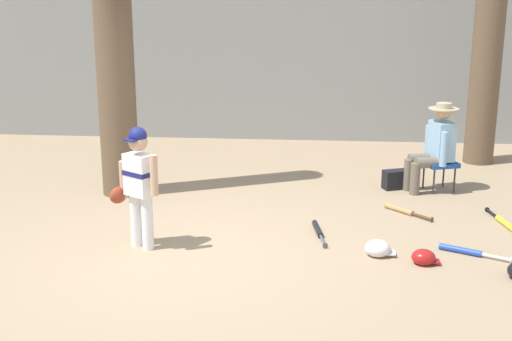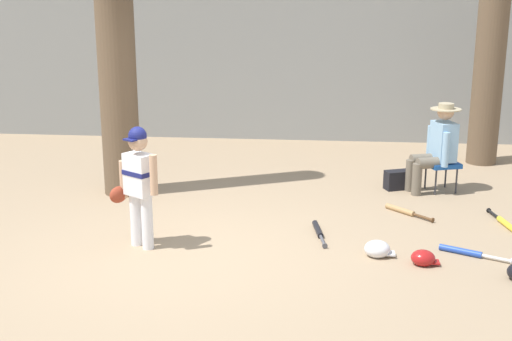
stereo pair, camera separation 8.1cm
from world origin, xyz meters
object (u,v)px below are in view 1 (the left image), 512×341
at_px(folding_stool, 440,164).
at_px(bat_yellow_trainer, 504,222).
at_px(handbag_beside_stool, 396,179).
at_px(batting_helmet_white, 378,249).
at_px(bat_black_composite, 318,231).
at_px(bat_blue_youth, 466,251).
at_px(tree_near_player, 113,24).
at_px(bat_wood_tan, 403,210).
at_px(young_ballplayer, 138,180).
at_px(batting_helmet_red, 424,257).
at_px(seated_spectator, 434,145).
at_px(tree_behind_spectator, 491,9).

height_order(folding_stool, bat_yellow_trainer, folding_stool).
distance_m(folding_stool, handbag_beside_stool, 0.62).
height_order(handbag_beside_stool, batting_helmet_white, handbag_beside_stool).
xyz_separation_m(bat_black_composite, batting_helmet_white, (0.61, -0.60, 0.04)).
distance_m(folding_stool, bat_blue_youth, 2.33).
bearing_deg(tree_near_player, bat_black_composite, -27.00).
xyz_separation_m(folding_stool, bat_wood_tan, (-0.60, -1.01, -0.33)).
bearing_deg(young_ballplayer, bat_yellow_trainer, 14.56).
bearing_deg(bat_black_composite, batting_helmet_white, -44.35).
height_order(batting_helmet_white, batting_helmet_red, batting_helmet_white).
bearing_deg(folding_stool, seated_spectator, -161.92).
bearing_deg(folding_stool, batting_helmet_white, -112.76).
height_order(tree_near_player, bat_wood_tan, tree_near_player).
height_order(bat_yellow_trainer, batting_helmet_white, batting_helmet_white).
relative_size(young_ballplayer, bat_wood_tan, 2.36).
bearing_deg(tree_behind_spectator, batting_helmet_red, -109.09).
bearing_deg(handbag_beside_stool, tree_behind_spectator, 47.59).
bearing_deg(folding_stool, bat_blue_youth, -92.47).
xyz_separation_m(handbag_beside_stool, batting_helmet_white, (-0.44, -2.45, -0.05)).
height_order(handbag_beside_stool, bat_blue_youth, handbag_beside_stool).
bearing_deg(bat_blue_youth, young_ballplayer, -178.50).
height_order(handbag_beside_stool, bat_yellow_trainer, handbag_beside_stool).
distance_m(tree_near_player, young_ballplayer, 2.53).
bearing_deg(batting_helmet_red, bat_black_composite, 143.59).
bearing_deg(tree_behind_spectator, bat_black_composite, -126.04).
bearing_deg(batting_helmet_red, tree_behind_spectator, 70.91).
xyz_separation_m(tree_near_player, bat_wood_tan, (3.66, -0.53, -2.20)).
distance_m(seated_spectator, bat_wood_tan, 1.26).
bearing_deg(tree_behind_spectator, handbag_beside_stool, -132.41).
xyz_separation_m(tree_near_player, young_ballplayer, (0.75, -1.91, -1.49)).
height_order(bat_blue_youth, batting_helmet_red, batting_helmet_red).
bearing_deg(folding_stool, tree_behind_spectator, 61.44).
height_order(tree_near_player, tree_behind_spectator, tree_behind_spectator).
distance_m(bat_wood_tan, batting_helmet_red, 1.59).
height_order(tree_near_player, seated_spectator, tree_near_player).
relative_size(tree_behind_spectator, handbag_beside_stool, 16.03).
xyz_separation_m(young_ballplayer, bat_wood_tan, (2.91, 1.38, -0.71)).
xyz_separation_m(young_ballplayer, bat_yellow_trainer, (4.04, 1.05, -0.71)).
relative_size(young_ballplayer, folding_stool, 2.59).
relative_size(seated_spectator, bat_black_composite, 1.64).
height_order(young_ballplayer, handbag_beside_stool, young_ballplayer).
bearing_deg(young_ballplayer, folding_stool, 34.29).
bearing_deg(bat_yellow_trainer, batting_helmet_white, -145.10).
bearing_deg(batting_helmet_white, batting_helmet_red, -21.97).
height_order(tree_near_player, bat_yellow_trainer, tree_near_player).
distance_m(bat_yellow_trainer, bat_black_composite, 2.21).
bearing_deg(handbag_beside_stool, bat_black_composite, -119.61).
relative_size(tree_behind_spectator, young_ballplayer, 4.18).
relative_size(seated_spectator, bat_wood_tan, 2.18).
bearing_deg(batting_helmet_red, bat_yellow_trainer, 48.60).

